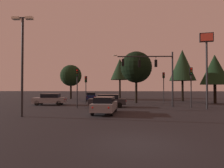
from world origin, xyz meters
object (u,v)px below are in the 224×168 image
object	(u,v)px
tree_center_horizon	(136,67)
tree_right_cluster	(71,76)
traffic_signal_mast_arm	(153,68)
tree_behind_sign	(182,65)
traffic_light_corner_right	(77,80)
parking_lot_lamp_post	(22,53)
car_crossing_left	(108,100)
car_crossing_right	(50,99)
store_sign_illuminated	(207,54)
car_far_lane	(91,96)
car_nearside_lane	(105,105)
traffic_light_median	(164,81)
traffic_light_far_side	(86,84)
tree_lot_edge	(215,70)
traffic_light_corner_left	(191,79)
tree_left_far	(120,69)

from	to	relation	value
tree_center_horizon	tree_right_cluster	xyz separation A→B (m)	(-12.71, 9.57, -0.61)
traffic_signal_mast_arm	tree_behind_sign	world-z (taller)	tree_behind_sign
traffic_light_corner_right	parking_lot_lamp_post	world-z (taller)	parking_lot_lamp_post
parking_lot_lamp_post	tree_center_horizon	size ratio (longest dim) A/B	1.03
traffic_light_corner_right	parking_lot_lamp_post	distance (m)	7.16
car_crossing_left	tree_right_cluster	distance (m)	18.17
traffic_signal_mast_arm	car_crossing_left	world-z (taller)	traffic_signal_mast_arm
car_crossing_left	car_crossing_right	bearing A→B (deg)	164.69
car_crossing_left	store_sign_illuminated	xyz separation A→B (m)	(10.99, -1.87, 5.22)
traffic_signal_mast_arm	tree_behind_sign	xyz separation A→B (m)	(6.79, 9.17, 1.43)
car_crossing_left	car_far_lane	xyz separation A→B (m)	(-3.61, 10.13, -0.00)
car_nearside_lane	store_sign_illuminated	world-z (taller)	store_sign_illuminated
tree_behind_sign	traffic_light_median	bearing A→B (deg)	-140.07
traffic_light_far_side	traffic_light_median	bearing A→B (deg)	12.54
car_far_lane	tree_lot_edge	distance (m)	20.32
car_crossing_right	parking_lot_lamp_post	size ratio (longest dim) A/B	0.54
tree_right_cluster	parking_lot_lamp_post	bearing A→B (deg)	-84.51
car_far_lane	tree_right_cluster	world-z (taller)	tree_right_cluster
car_crossing_left	tree_behind_sign	size ratio (longest dim) A/B	0.51
car_far_lane	store_sign_illuminated	world-z (taller)	store_sign_illuminated
car_crossing_left	traffic_light_corner_left	bearing A→B (deg)	-2.93
parking_lot_lamp_post	tree_lot_edge	bearing A→B (deg)	30.93
traffic_signal_mast_arm	tree_center_horizon	distance (m)	5.51
car_crossing_right	tree_right_cluster	xyz separation A→B (m)	(-0.72, 13.25, 4.06)
traffic_signal_mast_arm	traffic_light_corner_left	distance (m)	4.63
car_nearside_lane	tree_lot_edge	bearing A→B (deg)	35.75
traffic_light_corner_right	traffic_light_median	bearing A→B (deg)	33.67
traffic_light_corner_left	tree_behind_sign	xyz separation A→B (m)	(2.55, 10.28, 2.91)
tree_left_far	tree_center_horizon	distance (m)	13.74
car_crossing_right	tree_right_cluster	size ratio (longest dim) A/B	0.62
traffic_light_far_side	tree_right_cluster	size ratio (longest dim) A/B	0.56
traffic_light_corner_left	car_crossing_right	size ratio (longest dim) A/B	1.06
traffic_light_far_side	car_far_lane	bearing A→B (deg)	92.21
traffic_light_corner_right	car_crossing_right	size ratio (longest dim) A/B	1.02
tree_center_horizon	car_far_lane	bearing A→B (deg)	150.78
tree_left_far	tree_right_cluster	distance (m)	11.11
car_far_lane	parking_lot_lamp_post	distance (m)	18.47
traffic_light_far_side	car_crossing_left	bearing A→B (deg)	-48.37
traffic_signal_mast_arm	tree_center_horizon	bearing A→B (deg)	106.53
tree_lot_edge	traffic_light_corner_left	bearing A→B (deg)	-133.63
traffic_light_corner_right	tree_behind_sign	distance (m)	19.59
tree_left_far	traffic_signal_mast_arm	bearing A→B (deg)	-77.92
traffic_light_corner_left	traffic_light_corner_right	xyz separation A→B (m)	(-13.23, -0.92, -0.14)
tree_behind_sign	tree_lot_edge	world-z (taller)	tree_behind_sign
car_far_lane	tree_right_cluster	size ratio (longest dim) A/B	0.62
tree_left_far	tree_lot_edge	world-z (taller)	tree_left_far
car_crossing_right	parking_lot_lamp_post	bearing A→B (deg)	-81.32
traffic_light_far_side	car_crossing_left	world-z (taller)	traffic_light_far_side
traffic_light_far_side	store_sign_illuminated	bearing A→B (deg)	-21.52
traffic_light_median	store_sign_illuminated	xyz separation A→B (m)	(2.66, -8.26, 2.69)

